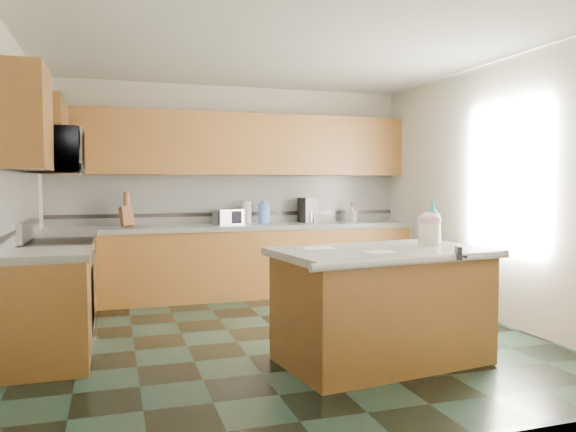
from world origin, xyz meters
name	(u,v)px	position (x,y,z in m)	size (l,w,h in m)	color
floor	(284,338)	(0.00, 0.00, 0.00)	(4.60, 4.60, 0.00)	black
ceiling	(284,45)	(0.00, 0.00, 2.70)	(4.60, 4.60, 0.00)	white
wall_back	(232,190)	(0.00, 2.32, 1.35)	(4.60, 0.04, 2.70)	beige
wall_front	(412,201)	(0.00, -2.32, 1.35)	(4.60, 0.04, 2.70)	beige
wall_left	(6,195)	(-2.32, 0.00, 1.35)	(0.04, 4.60, 2.70)	beige
wall_right	(496,192)	(2.32, 0.00, 1.35)	(0.04, 4.60, 2.70)	beige
back_base_cab	(238,263)	(0.00, 2.00, 0.43)	(4.60, 0.60, 0.86)	#472A13
back_countertop	(238,227)	(0.00, 2.00, 0.89)	(4.60, 0.64, 0.06)	white
back_upper_cab	(235,144)	(0.00, 2.13, 1.94)	(4.60, 0.33, 0.78)	#472A13
back_backsplash	(233,199)	(0.00, 2.29, 1.24)	(4.60, 0.02, 0.63)	silver
back_accent_band	(233,214)	(0.00, 2.28, 1.04)	(4.60, 0.01, 0.05)	black
left_base_cab_rear	(65,281)	(-2.00, 1.29, 0.43)	(0.60, 0.82, 0.86)	#472A13
left_counter_rear	(64,237)	(-2.00, 1.29, 0.89)	(0.64, 0.82, 0.06)	white
left_base_cab_front	(49,313)	(-2.00, -0.24, 0.43)	(0.60, 0.72, 0.86)	#472A13
left_counter_front	(48,255)	(-2.00, -0.24, 0.89)	(0.64, 0.72, 0.06)	white
left_backsplash	(21,207)	(-2.29, 0.55, 1.24)	(0.02, 2.30, 0.63)	silver
left_accent_band	(23,228)	(-2.28, 0.55, 1.04)	(0.01, 2.30, 0.05)	black
left_upper_cab_rear	(48,136)	(-2.13, 1.42, 1.94)	(0.33, 1.09, 0.78)	#472A13
left_upper_cab_front	(25,118)	(-2.13, -0.24, 1.94)	(0.33, 0.72, 0.78)	#472A13
range_body	(58,294)	(-2.00, 0.50, 0.44)	(0.60, 0.76, 0.88)	#B7B7BC
range_oven_door	(92,296)	(-1.71, 0.50, 0.40)	(0.02, 0.68, 0.55)	black
range_cooktop	(56,243)	(-2.00, 0.50, 0.90)	(0.62, 0.78, 0.04)	black
range_handle	(94,255)	(-1.68, 0.50, 0.78)	(0.02, 0.02, 0.66)	#B7B7BC
range_backguard	(25,231)	(-2.26, 0.50, 1.02)	(0.06, 0.76, 0.18)	#B7B7BC
microwave	(54,151)	(-2.00, 0.50, 1.73)	(0.73, 0.50, 0.41)	#B7B7BC
island_base	(382,309)	(0.56, -0.90, 0.43)	(1.59, 0.91, 0.86)	#472A13
island_top	(383,252)	(0.56, -0.90, 0.89)	(1.69, 1.01, 0.06)	white
island_bullnose	(415,261)	(0.56, -1.40, 0.89)	(0.06, 0.06, 1.69)	white
treat_jar	(429,234)	(1.03, -0.81, 1.01)	(0.18, 0.18, 0.19)	beige
treat_jar_lid	(429,220)	(1.03, -0.81, 1.14)	(0.20, 0.20, 0.12)	#D298A6
treat_jar_knob	(429,214)	(1.03, -0.81, 1.18)	(0.02, 0.02, 0.06)	tan
treat_jar_knob_end_l	(426,215)	(1.00, -0.81, 1.18)	(0.03, 0.03, 0.03)	tan
treat_jar_knob_end_r	(433,214)	(1.06, -0.81, 1.18)	(0.03, 0.03, 0.03)	tan
soap_bottle_island	(433,223)	(1.09, -0.77, 1.11)	(0.14, 0.14, 0.37)	#33B4AD
paper_sheet_a	(381,252)	(0.44, -1.09, 0.92)	(0.24, 0.18, 0.00)	white
paper_sheet_b	(319,248)	(0.07, -0.73, 0.92)	(0.24, 0.18, 0.00)	white
clamp_body	(458,253)	(0.93, -1.38, 0.93)	(0.03, 0.11, 0.10)	black
clamp_handle	(464,257)	(0.93, -1.45, 0.91)	(0.02, 0.02, 0.07)	black
knife_block	(127,217)	(-1.35, 2.05, 1.04)	(0.13, 0.11, 0.24)	#472814
utensil_crock	(127,220)	(-1.34, 2.08, 1.01)	(0.14, 0.14, 0.17)	black
utensil_bundle	(127,202)	(-1.34, 2.08, 1.22)	(0.08, 0.08, 0.25)	#472814
toaster_oven	(228,217)	(-0.11, 2.05, 1.02)	(0.34, 0.23, 0.20)	#B7B7BC
toaster_oven_door	(230,217)	(-0.11, 1.94, 1.02)	(0.30, 0.01, 0.16)	black
paper_towel	(246,213)	(0.14, 2.10, 1.07)	(0.13, 0.13, 0.29)	white
paper_towel_base	(246,223)	(0.14, 2.10, 0.93)	(0.20, 0.20, 0.01)	#B7B7BC
water_jug	(264,214)	(0.37, 2.06, 1.05)	(0.16, 0.16, 0.26)	#4D83D2
water_jug_neck	(264,202)	(0.37, 2.06, 1.20)	(0.07, 0.07, 0.04)	#4D83D2
coffee_maker	(308,210)	(0.97, 2.08, 1.09)	(0.20, 0.22, 0.33)	black
coffee_carafe	(309,218)	(0.97, 2.03, 0.99)	(0.14, 0.14, 0.14)	black
soap_bottle_back	(352,213)	(1.59, 2.05, 1.04)	(0.11, 0.11, 0.23)	white
soap_back_cap	(352,204)	(1.59, 2.05, 1.17)	(0.02, 0.02, 0.03)	red
window_light_proxy	(507,178)	(2.29, -0.20, 1.50)	(0.02, 1.40, 1.10)	white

